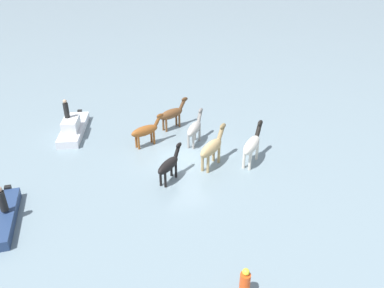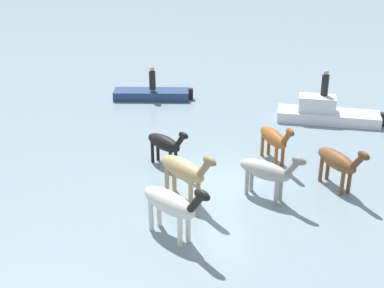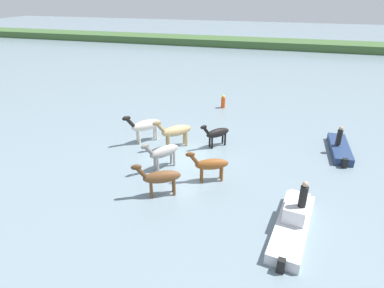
# 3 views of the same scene
# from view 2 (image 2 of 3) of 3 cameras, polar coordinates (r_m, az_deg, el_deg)

# --- Properties ---
(ground_plane) EXTENTS (176.48, 176.48, 0.00)m
(ground_plane) POSITION_cam_2_polar(r_m,az_deg,el_deg) (18.96, 2.74, -4.27)
(ground_plane) COLOR gray
(horse_dark_mare) EXTENTS (1.74, 1.81, 1.69)m
(horse_dark_mare) POSITION_cam_2_polar(r_m,az_deg,el_deg) (19.82, -2.91, 0.06)
(horse_dark_mare) COLOR black
(horse_dark_mare) RESTS_ON ground_plane
(horse_gray_outer) EXTENTS (2.22, 1.24, 1.77)m
(horse_gray_outer) POSITION_cam_2_polar(r_m,az_deg,el_deg) (20.36, 8.84, 0.61)
(horse_gray_outer) COLOR brown
(horse_gray_outer) RESTS_ON ground_plane
(horse_dun_straggler) EXTENTS (1.69, 2.18, 1.87)m
(horse_dun_straggler) POSITION_cam_2_polar(r_m,az_deg,el_deg) (17.73, 8.05, -2.89)
(horse_dun_straggler) COLOR #9E9993
(horse_dun_straggler) RESTS_ON ground_plane
(horse_rear_stallion) EXTENTS (2.18, 2.10, 2.04)m
(horse_rear_stallion) POSITION_cam_2_polar(r_m,az_deg,el_deg) (17.42, -0.86, -2.81)
(horse_rear_stallion) COLOR tan
(horse_rear_stallion) RESTS_ON ground_plane
(horse_lead) EXTENTS (2.08, 2.24, 2.06)m
(horse_lead) POSITION_cam_2_polar(r_m,az_deg,el_deg) (15.52, -2.26, -6.43)
(horse_lead) COLOR silver
(horse_lead) RESTS_ON ground_plane
(horse_chestnut_trailing) EXTENTS (2.28, 1.47, 1.86)m
(horse_chestnut_trailing) POSITION_cam_2_polar(r_m,az_deg,el_deg) (18.88, 15.45, -1.82)
(horse_chestnut_trailing) COLOR brown
(horse_chestnut_trailing) RESTS_ON ground_plane
(boat_tender_starboard) EXTENTS (1.13, 4.03, 0.71)m
(boat_tender_starboard) POSITION_cam_2_polar(r_m,az_deg,el_deg) (27.25, -4.29, 5.18)
(boat_tender_starboard) COLOR navy
(boat_tender_starboard) RESTS_ON ground_plane
(boat_dinghy_port) EXTENTS (2.00, 4.84, 1.34)m
(boat_dinghy_port) POSITION_cam_2_polar(r_m,az_deg,el_deg) (24.97, 14.21, 3.04)
(boat_dinghy_port) COLOR silver
(boat_dinghy_port) RESTS_ON ground_plane
(person_helmsman_aft) EXTENTS (0.32, 0.32, 1.19)m
(person_helmsman_aft) POSITION_cam_2_polar(r_m,az_deg,el_deg) (26.77, -4.29, 6.98)
(person_helmsman_aft) COLOR black
(person_helmsman_aft) RESTS_ON boat_tender_starboard
(person_boatman_standing) EXTENTS (0.32, 0.32, 1.19)m
(person_boatman_standing) POSITION_cam_2_polar(r_m,az_deg,el_deg) (24.69, 14.11, 6.31)
(person_boatman_standing) COLOR black
(person_boatman_standing) RESTS_ON boat_dinghy_port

